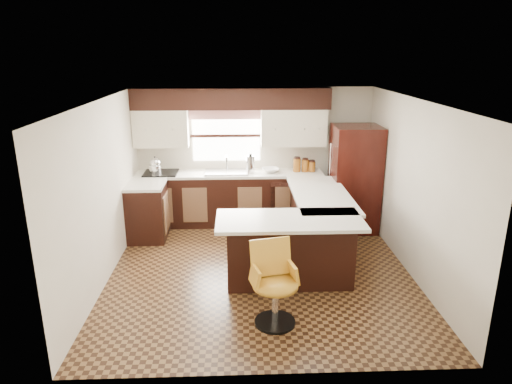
{
  "coord_description": "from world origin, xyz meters",
  "views": [
    {
      "loc": [
        -0.3,
        -5.9,
        3.02
      ],
      "look_at": [
        -0.04,
        0.45,
        1.03
      ],
      "focal_mm": 32.0,
      "sensor_mm": 36.0,
      "label": 1
    }
  ],
  "objects_px": {
    "refrigerator": "(354,179)",
    "bar_chair": "(275,286)",
    "peninsula_return": "(289,251)",
    "peninsula_long": "(316,224)"
  },
  "relations": [
    {
      "from": "peninsula_return",
      "to": "refrigerator",
      "type": "relative_size",
      "value": 0.91
    },
    {
      "from": "peninsula_return",
      "to": "peninsula_long",
      "type": "bearing_deg",
      "value": 61.7
    },
    {
      "from": "peninsula_long",
      "to": "bar_chair",
      "type": "bearing_deg",
      "value": -112.05
    },
    {
      "from": "peninsula_long",
      "to": "bar_chair",
      "type": "height_order",
      "value": "bar_chair"
    },
    {
      "from": "peninsula_long",
      "to": "peninsula_return",
      "type": "xyz_separation_m",
      "value": [
        -0.53,
        -0.97,
        0.0
      ]
    },
    {
      "from": "refrigerator",
      "to": "peninsula_long",
      "type": "bearing_deg",
      "value": -130.96
    },
    {
      "from": "peninsula_long",
      "to": "peninsula_return",
      "type": "bearing_deg",
      "value": -118.3
    },
    {
      "from": "bar_chair",
      "to": "refrigerator",
      "type": "bearing_deg",
      "value": 48.18
    },
    {
      "from": "refrigerator",
      "to": "bar_chair",
      "type": "height_order",
      "value": "refrigerator"
    },
    {
      "from": "peninsula_return",
      "to": "bar_chair",
      "type": "distance_m",
      "value": 1.02
    }
  ]
}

